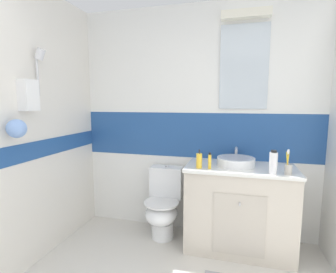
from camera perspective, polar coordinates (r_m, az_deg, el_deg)
name	(u,v)px	position (r m, az deg, el deg)	size (l,w,h in m)	color
wall_back_tiled	(197,121)	(2.89, 6.48, 3.53)	(3.20, 0.20, 2.50)	white
wall_left_shower_alcove	(3,130)	(2.41, -32.92, 1.28)	(0.27, 3.48, 2.50)	silver
vanity_cabinet	(239,208)	(2.74, 15.51, -15.00)	(1.04, 0.56, 0.85)	beige
sink_basin	(236,161)	(2.61, 14.87, -5.30)	(0.36, 0.41, 0.16)	white
toilet	(163,205)	(2.88, -1.03, -15.01)	(0.37, 0.50, 0.77)	white
toothbrush_cup	(288,168)	(2.44, 25.19, -6.29)	(0.06, 0.06, 0.22)	#B2ADA3
soap_dispenser	(199,161)	(2.44, 6.95, -5.35)	(0.06, 0.06, 0.18)	yellow
mouthwash_bottle	(273,163)	(2.40, 22.39, -5.39)	(0.07, 0.07, 0.21)	white
toothpaste_tube_upright	(210,161)	(2.42, 9.26, -5.44)	(0.03, 0.03, 0.15)	yellow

